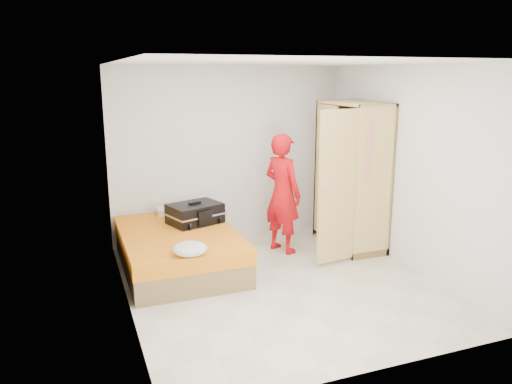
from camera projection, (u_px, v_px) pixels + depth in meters
name	position (u px, v px, depth m)	size (l,w,h in m)	color
room	(281.00, 178.00, 5.79)	(4.00, 4.02, 2.60)	beige
bed	(179.00, 249.00, 6.49)	(1.42, 2.02, 0.50)	olive
wardrobe	(350.00, 180.00, 7.13)	(1.17, 1.27, 2.10)	#DAB56A
person	(282.00, 193.00, 6.99)	(0.62, 0.40, 1.69)	red
suitcase	(195.00, 214.00, 6.76)	(0.81, 0.69, 0.30)	black
round_cushion	(190.00, 249.00, 5.57)	(0.39, 0.39, 0.15)	beige
pillow	(175.00, 210.00, 7.24)	(0.51, 0.26, 0.09)	beige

